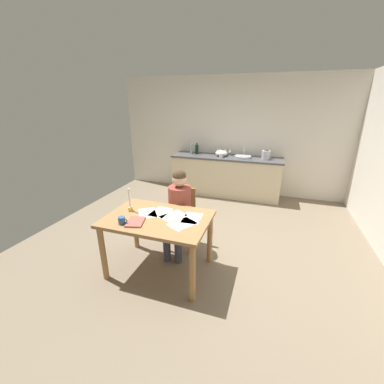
{
  "coord_description": "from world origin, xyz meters",
  "views": [
    {
      "loc": [
        0.96,
        -3.05,
        2.05
      ],
      "look_at": [
        -0.05,
        -0.02,
        0.85
      ],
      "focal_mm": 22.56,
      "sensor_mm": 36.0,
      "label": 1
    }
  ],
  "objects_px": {
    "coffee_mug": "(122,220)",
    "candlestick": "(130,205)",
    "person_seated": "(178,207)",
    "sink_unit": "(243,157)",
    "bottle_vinegar": "(197,149)",
    "teacup_on_counter": "(221,155)",
    "wine_glass_by_kettle": "(225,150)",
    "book_magazine": "(136,222)",
    "chair_at_table": "(182,215)",
    "dining_table": "(158,226)",
    "stovetop_kettle": "(266,155)",
    "wine_glass_back_left": "(220,150)",
    "bottle_oil": "(192,149)",
    "mixing_bowl": "(221,153)",
    "wine_glass_back_right": "(218,150)",
    "wine_glass_near_sink": "(230,151)"
  },
  "relations": [
    {
      "from": "person_seated",
      "to": "sink_unit",
      "type": "relative_size",
      "value": 3.32
    },
    {
      "from": "coffee_mug",
      "to": "mixing_bowl",
      "type": "relative_size",
      "value": 0.42
    },
    {
      "from": "wine_glass_by_kettle",
      "to": "wine_glass_back_right",
      "type": "xyz_separation_m",
      "value": [
        -0.17,
        0.0,
        0.0
      ]
    },
    {
      "from": "person_seated",
      "to": "book_magazine",
      "type": "height_order",
      "value": "person_seated"
    },
    {
      "from": "wine_glass_near_sink",
      "to": "wine_glass_back_right",
      "type": "distance_m",
      "value": 0.29
    },
    {
      "from": "person_seated",
      "to": "wine_glass_back_left",
      "type": "relative_size",
      "value": 7.76
    },
    {
      "from": "book_magazine",
      "to": "person_seated",
      "type": "bearing_deg",
      "value": 55.8
    },
    {
      "from": "dining_table",
      "to": "wine_glass_by_kettle",
      "type": "distance_m",
      "value": 3.14
    },
    {
      "from": "chair_at_table",
      "to": "wine_glass_back_right",
      "type": "bearing_deg",
      "value": 90.8
    },
    {
      "from": "wine_glass_by_kettle",
      "to": "dining_table",
      "type": "bearing_deg",
      "value": -93.52
    },
    {
      "from": "bottle_oil",
      "to": "wine_glass_back_right",
      "type": "bearing_deg",
      "value": 9.09
    },
    {
      "from": "person_seated",
      "to": "bottle_vinegar",
      "type": "bearing_deg",
      "value": 101.79
    },
    {
      "from": "candlestick",
      "to": "bottle_vinegar",
      "type": "relative_size",
      "value": 1.2
    },
    {
      "from": "sink_unit",
      "to": "wine_glass_by_kettle",
      "type": "height_order",
      "value": "sink_unit"
    },
    {
      "from": "chair_at_table",
      "to": "coffee_mug",
      "type": "xyz_separation_m",
      "value": [
        -0.36,
        -0.94,
        0.31
      ]
    },
    {
      "from": "person_seated",
      "to": "teacup_on_counter",
      "type": "relative_size",
      "value": 10.41
    },
    {
      "from": "stovetop_kettle",
      "to": "wine_glass_back_left",
      "type": "height_order",
      "value": "stovetop_kettle"
    },
    {
      "from": "dining_table",
      "to": "candlestick",
      "type": "xyz_separation_m",
      "value": [
        -0.4,
        0.06,
        0.2
      ]
    },
    {
      "from": "bottle_vinegar",
      "to": "wine_glass_back_left",
      "type": "bearing_deg",
      "value": 7.42
    },
    {
      "from": "candlestick",
      "to": "wine_glass_near_sink",
      "type": "relative_size",
      "value": 1.96
    },
    {
      "from": "teacup_on_counter",
      "to": "book_magazine",
      "type": "bearing_deg",
      "value": -96.6
    },
    {
      "from": "person_seated",
      "to": "sink_unit",
      "type": "height_order",
      "value": "person_seated"
    },
    {
      "from": "wine_glass_near_sink",
      "to": "person_seated",
      "type": "bearing_deg",
      "value": -95.31
    },
    {
      "from": "candlestick",
      "to": "wine_glass_near_sink",
      "type": "height_order",
      "value": "same"
    },
    {
      "from": "coffee_mug",
      "to": "candlestick",
      "type": "relative_size",
      "value": 0.38
    },
    {
      "from": "book_magazine",
      "to": "sink_unit",
      "type": "bearing_deg",
      "value": 60.34
    },
    {
      "from": "dining_table",
      "to": "stovetop_kettle",
      "type": "relative_size",
      "value": 5.65
    },
    {
      "from": "chair_at_table",
      "to": "sink_unit",
      "type": "distance_m",
      "value": 2.4
    },
    {
      "from": "bottle_oil",
      "to": "wine_glass_back_left",
      "type": "distance_m",
      "value": 0.67
    },
    {
      "from": "bottle_oil",
      "to": "mixing_bowl",
      "type": "bearing_deg",
      "value": -2.53
    },
    {
      "from": "wine_glass_by_kettle",
      "to": "teacup_on_counter",
      "type": "relative_size",
      "value": 1.34
    },
    {
      "from": "dining_table",
      "to": "sink_unit",
      "type": "relative_size",
      "value": 3.45
    },
    {
      "from": "wine_glass_back_left",
      "to": "wine_glass_back_right",
      "type": "relative_size",
      "value": 1.0
    },
    {
      "from": "chair_at_table",
      "to": "book_magazine",
      "type": "xyz_separation_m",
      "value": [
        -0.23,
        -0.87,
        0.27
      ]
    },
    {
      "from": "person_seated",
      "to": "sink_unit",
      "type": "distance_m",
      "value": 2.52
    },
    {
      "from": "bottle_oil",
      "to": "teacup_on_counter",
      "type": "relative_size",
      "value": 2.4
    },
    {
      "from": "book_magazine",
      "to": "chair_at_table",
      "type": "bearing_deg",
      "value": 59.49
    },
    {
      "from": "wine_glass_by_kettle",
      "to": "wine_glass_back_left",
      "type": "xyz_separation_m",
      "value": [
        -0.11,
        0.0,
        0.0
      ]
    },
    {
      "from": "book_magazine",
      "to": "bottle_vinegar",
      "type": "relative_size",
      "value": 1.02
    },
    {
      "from": "dining_table",
      "to": "sink_unit",
      "type": "distance_m",
      "value": 3.04
    },
    {
      "from": "teacup_on_counter",
      "to": "wine_glass_near_sink",
      "type": "bearing_deg",
      "value": 65.67
    },
    {
      "from": "sink_unit",
      "to": "bottle_vinegar",
      "type": "height_order",
      "value": "bottle_vinegar"
    },
    {
      "from": "wine_glass_near_sink",
      "to": "wine_glass_by_kettle",
      "type": "xyz_separation_m",
      "value": [
        -0.11,
        0.0,
        0.0
      ]
    },
    {
      "from": "candlestick",
      "to": "wine_glass_by_kettle",
      "type": "relative_size",
      "value": 1.96
    },
    {
      "from": "wine_glass_near_sink",
      "to": "wine_glass_back_left",
      "type": "xyz_separation_m",
      "value": [
        -0.22,
        0.0,
        0.0
      ]
    },
    {
      "from": "wine_glass_by_kettle",
      "to": "coffee_mug",
      "type": "bearing_deg",
      "value": -98.38
    },
    {
      "from": "candlestick",
      "to": "book_magazine",
      "type": "xyz_separation_m",
      "value": [
        0.22,
        -0.26,
        -0.08
      ]
    },
    {
      "from": "candlestick",
      "to": "bottle_oil",
      "type": "distance_m",
      "value": 2.97
    },
    {
      "from": "bottle_vinegar",
      "to": "teacup_on_counter",
      "type": "xyz_separation_m",
      "value": [
        0.63,
        -0.23,
        -0.06
      ]
    },
    {
      "from": "wine_glass_by_kettle",
      "to": "teacup_on_counter",
      "type": "bearing_deg",
      "value": -94.57
    }
  ]
}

